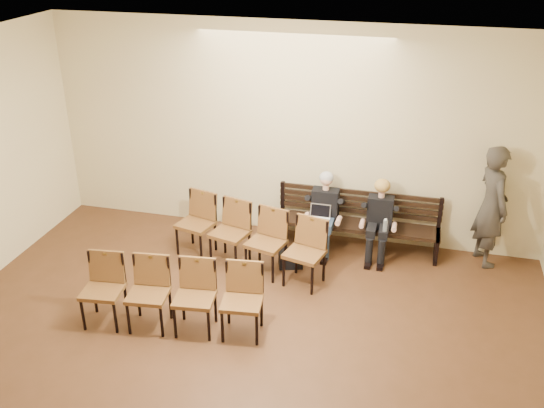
{
  "coord_description": "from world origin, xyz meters",
  "views": [
    {
      "loc": [
        1.95,
        -3.94,
        4.91
      ],
      "look_at": [
        -0.09,
        4.05,
        0.93
      ],
      "focal_mm": 40.0,
      "sensor_mm": 36.0,
      "label": 1
    }
  ],
  "objects_px": {
    "laptop": "(319,222)",
    "passerby": "(493,197)",
    "seated_woman": "(379,223)",
    "bag": "(291,259)",
    "chair_row_back": "(247,239)",
    "seated_man": "(324,214)",
    "water_bottle": "(385,232)",
    "bench": "(356,236)",
    "chair_row_front": "(171,297)"
  },
  "relations": [
    {
      "from": "water_bottle",
      "to": "chair_row_back",
      "type": "relative_size",
      "value": 0.09
    },
    {
      "from": "seated_man",
      "to": "bag",
      "type": "distance_m",
      "value": 0.91
    },
    {
      "from": "laptop",
      "to": "water_bottle",
      "type": "relative_size",
      "value": 1.51
    },
    {
      "from": "seated_man",
      "to": "bag",
      "type": "relative_size",
      "value": 3.46
    },
    {
      "from": "laptop",
      "to": "water_bottle",
      "type": "height_order",
      "value": "laptop"
    },
    {
      "from": "seated_woman",
      "to": "laptop",
      "type": "relative_size",
      "value": 3.53
    },
    {
      "from": "bag",
      "to": "chair_row_front",
      "type": "height_order",
      "value": "chair_row_front"
    },
    {
      "from": "bench",
      "to": "bag",
      "type": "xyz_separation_m",
      "value": [
        -0.89,
        -0.79,
        -0.09
      ]
    },
    {
      "from": "bench",
      "to": "bag",
      "type": "bearing_deg",
      "value": -138.48
    },
    {
      "from": "chair_row_back",
      "to": "passerby",
      "type": "bearing_deg",
      "value": 31.4
    },
    {
      "from": "bench",
      "to": "water_bottle",
      "type": "bearing_deg",
      "value": -39.09
    },
    {
      "from": "seated_man",
      "to": "bag",
      "type": "xyz_separation_m",
      "value": [
        -0.38,
        -0.67,
        -0.49
      ]
    },
    {
      "from": "water_bottle",
      "to": "passerby",
      "type": "distance_m",
      "value": 1.68
    },
    {
      "from": "chair_row_back",
      "to": "laptop",
      "type": "bearing_deg",
      "value": 49.15
    },
    {
      "from": "bench",
      "to": "passerby",
      "type": "bearing_deg",
      "value": 2.9
    },
    {
      "from": "bag",
      "to": "chair_row_front",
      "type": "relative_size",
      "value": 0.15
    },
    {
      "from": "seated_woman",
      "to": "laptop",
      "type": "height_order",
      "value": "seated_woman"
    },
    {
      "from": "laptop",
      "to": "passerby",
      "type": "xyz_separation_m",
      "value": [
        2.54,
        0.41,
        0.53
      ]
    },
    {
      "from": "water_bottle",
      "to": "bag",
      "type": "bearing_deg",
      "value": -163.01
    },
    {
      "from": "passerby",
      "to": "seated_woman",
      "type": "bearing_deg",
      "value": 74.47
    },
    {
      "from": "seated_man",
      "to": "passerby",
      "type": "relative_size",
      "value": 0.57
    },
    {
      "from": "passerby",
      "to": "chair_row_front",
      "type": "height_order",
      "value": "passerby"
    },
    {
      "from": "passerby",
      "to": "chair_row_back",
      "type": "distance_m",
      "value": 3.71
    },
    {
      "from": "laptop",
      "to": "seated_woman",
      "type": "bearing_deg",
      "value": 0.62
    },
    {
      "from": "seated_man",
      "to": "water_bottle",
      "type": "distance_m",
      "value": 1.01
    },
    {
      "from": "bench",
      "to": "chair_row_back",
      "type": "xyz_separation_m",
      "value": [
        -1.52,
        -0.98,
        0.27
      ]
    },
    {
      "from": "laptop",
      "to": "passerby",
      "type": "relative_size",
      "value": 0.15
    },
    {
      "from": "laptop",
      "to": "water_bottle",
      "type": "bearing_deg",
      "value": -14.85
    },
    {
      "from": "seated_woman",
      "to": "water_bottle",
      "type": "distance_m",
      "value": 0.28
    },
    {
      "from": "water_bottle",
      "to": "chair_row_front",
      "type": "bearing_deg",
      "value": -137.53
    },
    {
      "from": "seated_woman",
      "to": "chair_row_back",
      "type": "xyz_separation_m",
      "value": [
        -1.87,
        -0.86,
        -0.07
      ]
    },
    {
      "from": "seated_man",
      "to": "bag",
      "type": "bearing_deg",
      "value": -119.57
    },
    {
      "from": "seated_woman",
      "to": "laptop",
      "type": "distance_m",
      "value": 0.93
    },
    {
      "from": "bench",
      "to": "chair_row_front",
      "type": "relative_size",
      "value": 1.11
    },
    {
      "from": "laptop",
      "to": "chair_row_back",
      "type": "relative_size",
      "value": 0.13
    },
    {
      "from": "seated_woman",
      "to": "passerby",
      "type": "xyz_separation_m",
      "value": [
        1.63,
        0.22,
        0.53
      ]
    },
    {
      "from": "passerby",
      "to": "chair_row_back",
      "type": "relative_size",
      "value": 0.91
    },
    {
      "from": "water_bottle",
      "to": "chair_row_back",
      "type": "height_order",
      "value": "chair_row_back"
    },
    {
      "from": "seated_man",
      "to": "seated_woman",
      "type": "xyz_separation_m",
      "value": [
        0.86,
        0.0,
        -0.05
      ]
    },
    {
      "from": "bench",
      "to": "water_bottle",
      "type": "distance_m",
      "value": 0.68
    },
    {
      "from": "seated_woman",
      "to": "chair_row_front",
      "type": "relative_size",
      "value": 0.49
    },
    {
      "from": "laptop",
      "to": "chair_row_front",
      "type": "height_order",
      "value": "chair_row_front"
    },
    {
      "from": "seated_woman",
      "to": "chair_row_back",
      "type": "distance_m",
      "value": 2.06
    },
    {
      "from": "bench",
      "to": "water_bottle",
      "type": "height_order",
      "value": "water_bottle"
    },
    {
      "from": "seated_woman",
      "to": "bag",
      "type": "bearing_deg",
      "value": -151.67
    },
    {
      "from": "seated_man",
      "to": "chair_row_back",
      "type": "bearing_deg",
      "value": -139.52
    },
    {
      "from": "laptop",
      "to": "chair_row_front",
      "type": "bearing_deg",
      "value": -133.27
    },
    {
      "from": "passerby",
      "to": "chair_row_back",
      "type": "bearing_deg",
      "value": 83.91
    },
    {
      "from": "bag",
      "to": "chair_row_back",
      "type": "xyz_separation_m",
      "value": [
        -0.63,
        -0.19,
        0.36
      ]
    },
    {
      "from": "water_bottle",
      "to": "chair_row_front",
      "type": "distance_m",
      "value": 3.39
    }
  ]
}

